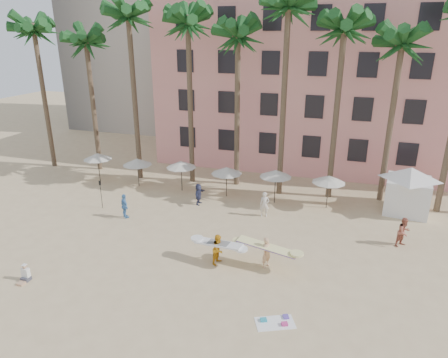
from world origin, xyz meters
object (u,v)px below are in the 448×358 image
at_px(pink_hotel, 342,82).
at_px(cabana, 409,186).
at_px(carrier_white, 219,248).
at_px(carrier_yellow, 267,251).

distance_m(pink_hotel, cabana, 14.83).
relative_size(cabana, carrier_white, 1.70).
xyz_separation_m(cabana, carrier_yellow, (-8.41, -10.52, -1.02)).
height_order(pink_hotel, cabana, pink_hotel).
relative_size(carrier_yellow, carrier_white, 1.21).
bearing_deg(carrier_yellow, carrier_white, -171.08).
xyz_separation_m(pink_hotel, carrier_white, (-5.48, -23.30, -7.03)).
relative_size(cabana, carrier_yellow, 1.41).
distance_m(cabana, carrier_yellow, 13.51).
height_order(cabana, carrier_white, cabana).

